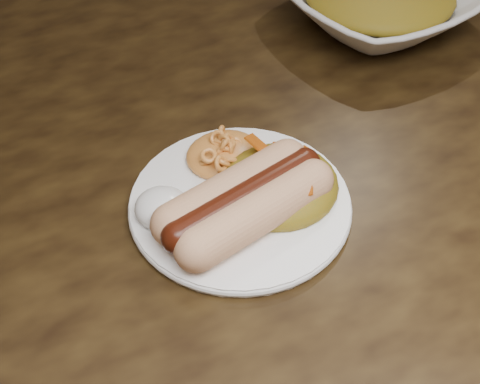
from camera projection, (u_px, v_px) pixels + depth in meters
name	position (u px, v px, depth m)	size (l,w,h in m)	color
table	(237.00, 244.00, 0.69)	(1.60, 0.90, 0.75)	#362610
plate	(240.00, 204.00, 0.60)	(0.20, 0.20, 0.01)	white
hotdog	(245.00, 201.00, 0.57)	(0.14, 0.10, 0.04)	#F8B186
mac_and_cheese	(224.00, 147.00, 0.62)	(0.07, 0.07, 0.03)	#E7A248
sour_cream	(161.00, 203.00, 0.57)	(0.05, 0.05, 0.03)	white
taco_salad	(279.00, 176.00, 0.59)	(0.11, 0.10, 0.05)	#A55805
serving_bowl	(378.00, 0.00, 0.80)	(0.23, 0.23, 0.06)	silver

